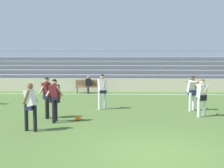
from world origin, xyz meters
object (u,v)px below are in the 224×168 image
at_px(spectator_seated, 88,83).
at_px(player_white_wide_right, 102,88).
at_px(player_white_on_ball, 30,102).
at_px(soccer_ball, 78,118).
at_px(bench_far_right, 89,85).
at_px(player_dark_deep_cover, 55,96).
at_px(player_dark_wide_left, 47,94).
at_px(bleacher_stand, 115,71).
at_px(player_white_dropping_back, 192,90).
at_px(player_white_challenging, 202,94).

distance_m(spectator_seated, player_white_wide_right, 6.57).
height_order(player_white_on_ball, soccer_ball, player_white_on_ball).
xyz_separation_m(bench_far_right, player_dark_deep_cover, (-0.22, -9.59, 0.47)).
relative_size(player_dark_wide_left, player_white_on_ball, 1.02).
bearing_deg(bench_far_right, player_dark_wide_left, -94.61).
bearing_deg(spectator_seated, player_dark_deep_cover, -91.34).
relative_size(bleacher_stand, player_dark_deep_cover, 15.49).
distance_m(bleacher_stand, player_white_on_ball, 15.37).
xyz_separation_m(bench_far_right, spectator_seated, (0.00, -0.12, 0.16)).
bearing_deg(player_dark_wide_left, spectator_seated, 85.33).
xyz_separation_m(bleacher_stand, player_white_on_ball, (-2.44, -15.17, -0.31)).
bearing_deg(bench_far_right, player_white_wide_right, -77.70).
distance_m(bleacher_stand, bench_far_right, 4.48).
bearing_deg(player_white_on_ball, player_white_dropping_back, 34.14).
distance_m(bench_far_right, player_white_wide_right, 6.69).
relative_size(player_white_challenging, soccer_ball, 7.36).
distance_m(bleacher_stand, player_white_dropping_back, 11.53).
bearing_deg(player_white_challenging, bench_far_right, 125.19).
bearing_deg(player_white_on_ball, player_dark_deep_cover, 71.40).
distance_m(bleacher_stand, spectator_seated, 4.57).
xyz_separation_m(player_dark_wide_left, player_white_on_ball, (-0.02, -2.27, -0.03)).
bearing_deg(player_white_dropping_back, player_dark_deep_cover, -154.30).
bearing_deg(player_dark_wide_left, bleacher_stand, 79.34).
height_order(bleacher_stand, bench_far_right, bleacher_stand).
xyz_separation_m(player_dark_wide_left, player_white_challenging, (6.50, 0.61, -0.07)).
height_order(bleacher_stand, player_white_dropping_back, bleacher_stand).
bearing_deg(player_white_challenging, soccer_ball, -168.33).
xyz_separation_m(player_white_challenging, player_white_wide_right, (-4.37, 1.69, 0.06)).
relative_size(bleacher_stand, bench_far_right, 14.63).
bearing_deg(player_dark_wide_left, player_white_on_ball, -90.42).
bearing_deg(player_white_on_ball, bleacher_stand, 80.84).
bearing_deg(bench_far_right, player_white_on_ball, -93.75).
bearing_deg(soccer_ball, bleacher_stand, 85.41).
bearing_deg(bleacher_stand, player_dark_wide_left, -100.66).
distance_m(spectator_seated, soccer_ball, 9.20).
bearing_deg(player_dark_wide_left, soccer_ball, -18.32).
height_order(player_dark_wide_left, soccer_ball, player_dark_wide_left).
height_order(spectator_seated, player_white_on_ball, player_white_on_ball).
relative_size(player_dark_wide_left, player_white_challenging, 1.06).
relative_size(player_white_on_ball, player_white_wide_right, 0.98).
height_order(player_white_on_ball, player_white_challenging, player_white_on_ball).
height_order(bench_far_right, player_white_challenging, player_white_challenging).
distance_m(spectator_seated, player_white_challenging, 9.96).
distance_m(spectator_seated, player_white_dropping_back, 8.74).
height_order(bench_far_right, player_white_on_ball, player_white_on_ball).
bearing_deg(player_dark_wide_left, player_white_wide_right, 47.16).
distance_m(bench_far_right, player_white_challenging, 10.06).
bearing_deg(soccer_ball, player_white_on_ball, -127.01).
height_order(bench_far_right, player_dark_wide_left, player_dark_wide_left).
bearing_deg(player_white_on_ball, bench_far_right, 86.25).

